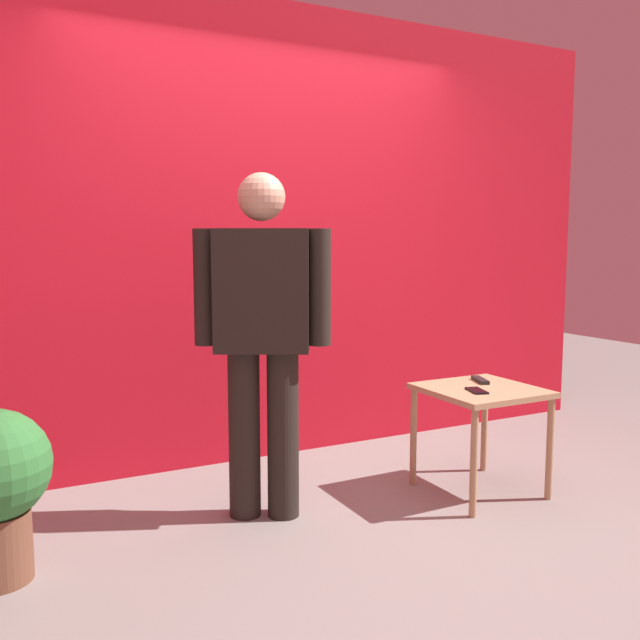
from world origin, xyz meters
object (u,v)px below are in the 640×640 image
at_px(standing_person, 263,328).
at_px(side_table, 481,402).
at_px(tv_remote, 480,380).
at_px(cell_phone, 477,391).

xyz_separation_m(standing_person, side_table, (1.14, -0.24, -0.44)).
bearing_deg(side_table, standing_person, 168.25).
bearing_deg(tv_remote, standing_person, -165.72).
xyz_separation_m(standing_person, cell_phone, (1.05, -0.30, -0.35)).
bearing_deg(standing_person, cell_phone, -15.93).
distance_m(side_table, tv_remote, 0.17).
bearing_deg(cell_phone, standing_person, 179.92).
relative_size(standing_person, side_table, 2.91).
distance_m(standing_person, cell_phone, 1.15).
bearing_deg(cell_phone, tv_remote, 61.37).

